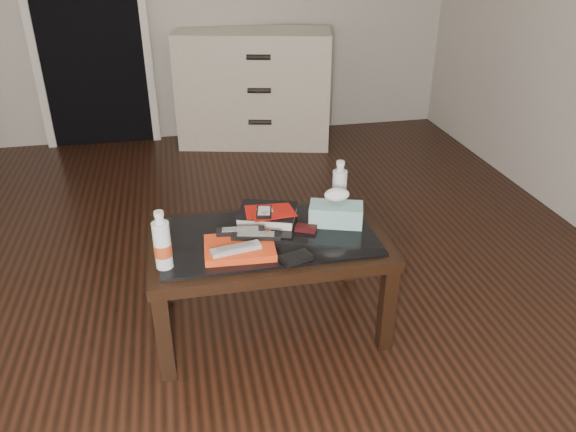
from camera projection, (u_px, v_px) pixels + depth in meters
name	position (u px, v px, depth m)	size (l,w,h in m)	color
ground	(153.00, 315.00, 2.64)	(5.00, 5.00, 0.00)	black
doorway	(86.00, 14.00, 4.23)	(0.90, 0.08, 2.07)	black
coffee_table	(268.00, 248.00, 2.41)	(1.00, 0.60, 0.46)	black
dresser	(254.00, 88.00, 4.51)	(1.28, 0.76, 0.90)	beige
magazines	(240.00, 248.00, 2.26)	(0.28, 0.21, 0.03)	red
remote_silver	(236.00, 248.00, 2.20)	(0.20, 0.05, 0.02)	#9E9DA2
remote_black_front	(256.00, 236.00, 2.29)	(0.20, 0.05, 0.02)	black
remote_black_back	(240.00, 231.00, 2.33)	(0.20, 0.05, 0.02)	black
textbook	(267.00, 214.00, 2.49)	(0.25, 0.20, 0.05)	black
dvd_mailers	(267.00, 211.00, 2.47)	(0.19, 0.14, 0.01)	#AE120B
ipod	(264.00, 212.00, 2.44)	(0.06, 0.10, 0.02)	black
flip_phone	(306.00, 228.00, 2.41)	(0.09, 0.05, 0.02)	black
wallet	(296.00, 258.00, 2.20)	(0.12, 0.07, 0.02)	black
water_bottle_left	(162.00, 240.00, 2.11)	(0.07, 0.07, 0.24)	white
water_bottle_right	(340.00, 186.00, 2.54)	(0.07, 0.07, 0.24)	silver
tissue_box	(336.00, 214.00, 2.45)	(0.23, 0.12, 0.09)	teal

